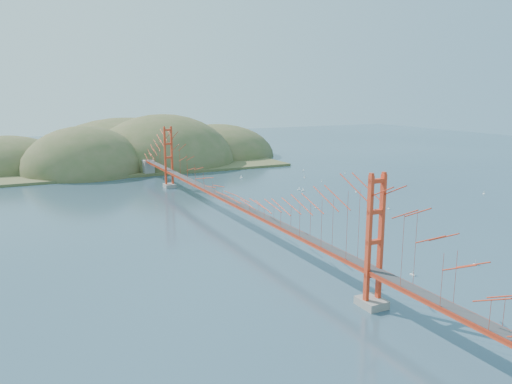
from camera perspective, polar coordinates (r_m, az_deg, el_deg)
name	(u,v)px	position (r m, az deg, el deg)	size (l,w,h in m)	color
ground	(232,224)	(69.54, -2.74, -3.71)	(320.00, 320.00, 0.00)	#2A4355
bridge	(231,174)	(68.21, -2.86, 2.02)	(2.20, 94.40, 12.00)	gray
far_headlands	(135,162)	(134.50, -13.64, 3.40)	(84.00, 58.00, 25.00)	brown
sailboat_15	(304,177)	(107.03, 5.56, 1.73)	(0.49, 0.59, 0.69)	white
sailboat_6	(476,264)	(58.60, 23.80, -7.50)	(0.59, 0.59, 0.62)	white
sailboat_4	(322,181)	(102.29, 7.51, 1.22)	(0.59, 0.59, 0.62)	white
sailboat_12	(241,177)	(105.93, -1.71, 1.68)	(0.66, 0.63, 0.74)	white
sailboat_3	(303,190)	(92.56, 5.39, 0.19)	(0.62, 0.50, 0.72)	white
sailboat_0	(389,208)	(81.01, 14.94, -1.80)	(0.45, 0.50, 0.57)	white
sailboat_9	(484,193)	(98.63, 24.60, -0.12)	(0.58, 0.58, 0.66)	white
sailboat_8	(345,173)	(113.36, 10.14, 2.15)	(0.60, 0.60, 0.63)	white
sailboat_17	(303,171)	(115.61, 5.42, 2.45)	(0.55, 0.53, 0.62)	white
sailboat_16	(316,207)	(79.51, 6.92, -1.73)	(0.64, 0.64, 0.67)	white
sailboat_14	(356,192)	(92.90, 11.37, 0.05)	(0.61, 0.61, 0.68)	white
sailboat_10	(413,274)	(53.20, 17.45, -8.93)	(0.51, 0.59, 0.68)	white
sailboat_7	(299,189)	(93.52, 4.95, 0.32)	(0.66, 0.60, 0.74)	white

